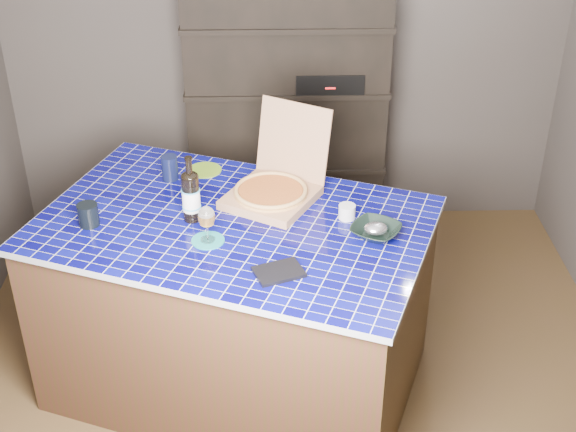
{
  "coord_description": "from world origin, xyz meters",
  "views": [
    {
      "loc": [
        -0.11,
        -3.03,
        2.92
      ],
      "look_at": [
        -0.03,
        0.0,
        1.05
      ],
      "focal_mm": 50.0,
      "sensor_mm": 36.0,
      "label": 1
    }
  ],
  "objects_px": {
    "dvd_case": "(279,272)",
    "bowl": "(376,231)",
    "wine_glass": "(207,218)",
    "kitchen_island": "(236,305)",
    "pizza_box": "(273,189)",
    "mead_bottle": "(191,195)"
  },
  "relations": [
    {
      "from": "dvd_case",
      "to": "bowl",
      "type": "bearing_deg",
      "value": 101.24
    },
    {
      "from": "wine_glass",
      "to": "dvd_case",
      "type": "relative_size",
      "value": 0.86
    },
    {
      "from": "kitchen_island",
      "to": "pizza_box",
      "type": "bearing_deg",
      "value": 68.27
    },
    {
      "from": "kitchen_island",
      "to": "bowl",
      "type": "relative_size",
      "value": 9.66
    },
    {
      "from": "kitchen_island",
      "to": "mead_bottle",
      "type": "distance_m",
      "value": 0.64
    },
    {
      "from": "pizza_box",
      "to": "bowl",
      "type": "relative_size",
      "value": 2.76
    },
    {
      "from": "pizza_box",
      "to": "bowl",
      "type": "xyz_separation_m",
      "value": [
        0.45,
        -0.34,
        -0.03
      ]
    },
    {
      "from": "bowl",
      "to": "dvd_case",
      "type": "bearing_deg",
      "value": -147.76
    },
    {
      "from": "mead_bottle",
      "to": "dvd_case",
      "type": "height_order",
      "value": "mead_bottle"
    },
    {
      "from": "mead_bottle",
      "to": "dvd_case",
      "type": "xyz_separation_m",
      "value": [
        0.39,
        -0.44,
        -0.12
      ]
    },
    {
      "from": "pizza_box",
      "to": "dvd_case",
      "type": "height_order",
      "value": "pizza_box"
    },
    {
      "from": "kitchen_island",
      "to": "wine_glass",
      "type": "xyz_separation_m",
      "value": [
        -0.1,
        -0.16,
        0.61
      ]
    },
    {
      "from": "mead_bottle",
      "to": "wine_glass",
      "type": "xyz_separation_m",
      "value": [
        0.08,
        -0.19,
        -0.01
      ]
    },
    {
      "from": "dvd_case",
      "to": "pizza_box",
      "type": "bearing_deg",
      "value": 160.48
    },
    {
      "from": "wine_glass",
      "to": "bowl",
      "type": "relative_size",
      "value": 0.81
    },
    {
      "from": "mead_bottle",
      "to": "pizza_box",
      "type": "bearing_deg",
      "value": 24.89
    },
    {
      "from": "mead_bottle",
      "to": "bowl",
      "type": "distance_m",
      "value": 0.85
    },
    {
      "from": "kitchen_island",
      "to": "dvd_case",
      "type": "distance_m",
      "value": 0.67
    },
    {
      "from": "dvd_case",
      "to": "bowl",
      "type": "relative_size",
      "value": 0.94
    },
    {
      "from": "wine_glass",
      "to": "kitchen_island",
      "type": "bearing_deg",
      "value": 56.24
    },
    {
      "from": "wine_glass",
      "to": "dvd_case",
      "type": "distance_m",
      "value": 0.42
    },
    {
      "from": "pizza_box",
      "to": "wine_glass",
      "type": "height_order",
      "value": "pizza_box"
    }
  ]
}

